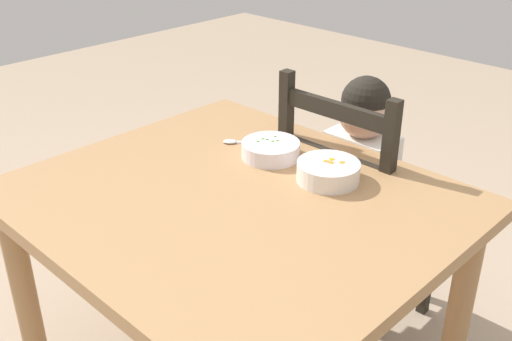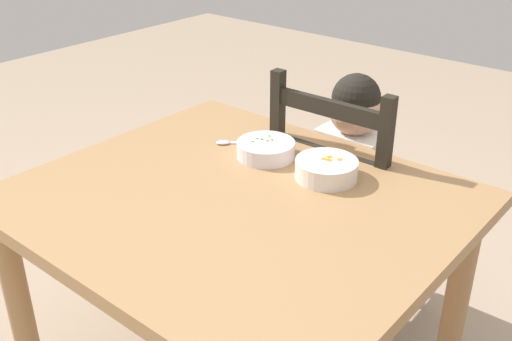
% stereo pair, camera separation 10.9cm
% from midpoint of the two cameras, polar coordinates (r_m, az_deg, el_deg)
% --- Properties ---
extents(dining_table, '(1.12, 0.97, 0.74)m').
position_cam_midpoint_polar(dining_table, '(1.65, -3.71, -5.75)').
color(dining_table, '#A77C4F').
rests_on(dining_table, ground).
extents(dining_chair, '(0.43, 0.43, 0.95)m').
position_cam_midpoint_polar(dining_chair, '(2.09, 6.83, -4.06)').
color(dining_chair, black).
rests_on(dining_chair, ground).
extents(child_figure, '(0.32, 0.31, 0.94)m').
position_cam_midpoint_polar(child_figure, '(2.01, 7.01, 0.08)').
color(child_figure, white).
rests_on(child_figure, ground).
extents(bowl_of_peas, '(0.17, 0.17, 0.05)m').
position_cam_midpoint_polar(bowl_of_peas, '(1.79, -0.81, 2.04)').
color(bowl_of_peas, white).
rests_on(bowl_of_peas, dining_table).
extents(bowl_of_carrots, '(0.17, 0.17, 0.06)m').
position_cam_midpoint_polar(bowl_of_carrots, '(1.67, 4.82, 0.15)').
color(bowl_of_carrots, white).
rests_on(bowl_of_carrots, dining_table).
extents(spoon, '(0.11, 0.11, 0.01)m').
position_cam_midpoint_polar(spoon, '(1.89, -4.19, 2.64)').
color(spoon, silver).
rests_on(spoon, dining_table).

